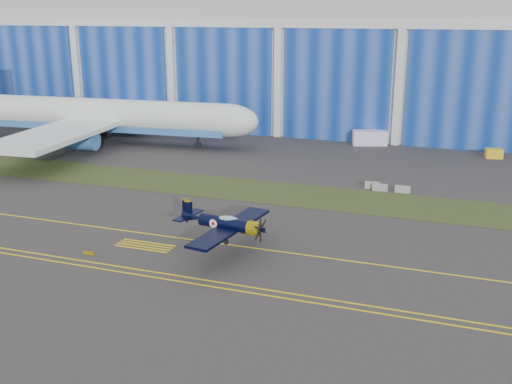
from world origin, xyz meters
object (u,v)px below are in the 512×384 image
(warbird, at_px, (225,223))
(jetliner, at_px, (102,80))
(tug, at_px, (494,153))
(shipping_container, at_px, (370,138))

(warbird, distance_m, jetliner, 58.21)
(jetliner, xyz_separation_m, tug, (66.26, 10.43, -10.46))
(tug, bearing_deg, warbird, -129.30)
(warbird, height_order, tug, warbird)
(warbird, distance_m, shipping_container, 55.07)
(warbird, relative_size, jetliner, 0.20)
(jetliner, height_order, shipping_container, jetliner)
(warbird, xyz_separation_m, jetliner, (-40.38, 41.14, 8.06))
(tug, bearing_deg, shipping_container, 158.48)
(shipping_container, height_order, tug, shipping_container)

